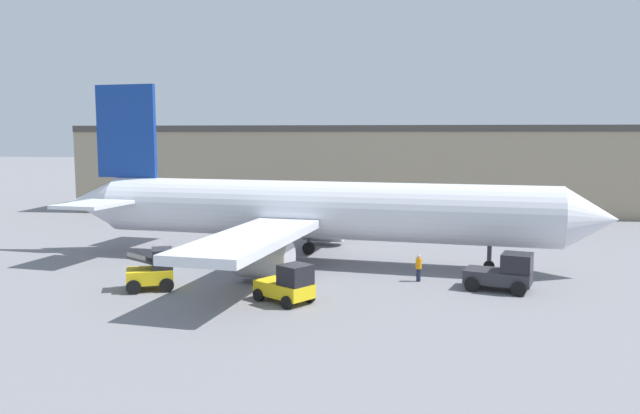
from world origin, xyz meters
TOP-DOWN VIEW (x-y plane):
  - ground_plane at (0.00, 0.00)m, footprint 400.00×400.00m
  - terminal_building at (5.88, 30.36)m, footprint 73.79×11.41m
  - airplane at (-0.99, 0.15)m, footprint 38.76×31.43m
  - ground_crew_worker at (6.53, -4.96)m, footprint 0.36×0.36m
  - baggage_tug at (11.21, -6.64)m, footprint 4.00×3.09m
  - belt_loader_truck at (-8.46, -8.67)m, footprint 3.19×2.97m
  - pushback_tug at (-0.39, -10.64)m, footprint 3.44×3.19m

SIDE VIEW (x-z plane):
  - ground_plane at x=0.00m, z-range 0.00..0.00m
  - ground_crew_worker at x=6.53m, z-range 0.05..1.67m
  - pushback_tug at x=-0.39m, z-range -0.09..2.01m
  - baggage_tug at x=11.21m, z-range -0.06..2.11m
  - belt_loader_truck at x=-8.46m, z-range -0.07..2.24m
  - airplane at x=-0.99m, z-range -2.63..9.75m
  - terminal_building at x=5.88m, z-range 0.01..9.79m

